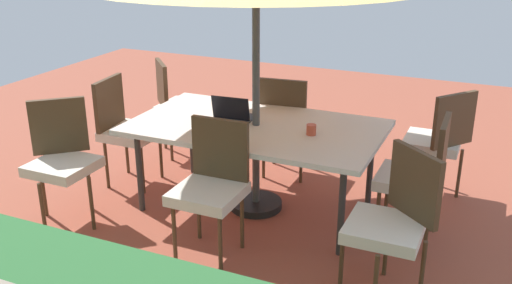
{
  "coord_description": "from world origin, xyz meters",
  "views": [
    {
      "loc": [
        -1.8,
        4.06,
        2.29
      ],
      "look_at": [
        0.0,
        0.0,
        0.6
      ],
      "focal_mm": 40.89,
      "sensor_mm": 36.0,
      "label": 1
    }
  ],
  "objects_px": {
    "laptop": "(234,114)",
    "chair_north": "(212,182)",
    "dining_table": "(256,130)",
    "chair_southwest": "(438,138)",
    "chair_east": "(125,126)",
    "chair_west": "(419,173)",
    "chair_south": "(286,120)",
    "cup": "(311,130)",
    "chair_northwest": "(393,218)",
    "chair_southeast": "(178,102)",
    "chair_northeast": "(62,156)"
  },
  "relations": [
    {
      "from": "dining_table",
      "to": "laptop",
      "type": "distance_m",
      "value": 0.25
    },
    {
      "from": "chair_north",
      "to": "chair_southeast",
      "type": "distance_m",
      "value": 2.0
    },
    {
      "from": "chair_southwest",
      "to": "chair_northeast",
      "type": "relative_size",
      "value": 1.0
    },
    {
      "from": "dining_table",
      "to": "chair_east",
      "type": "xyz_separation_m",
      "value": [
        1.29,
        -0.0,
        -0.15
      ]
    },
    {
      "from": "chair_southeast",
      "to": "chair_east",
      "type": "bearing_deg",
      "value": 133.66
    },
    {
      "from": "chair_northwest",
      "to": "chair_east",
      "type": "xyz_separation_m",
      "value": [
        2.57,
        -0.77,
        0.0
      ]
    },
    {
      "from": "chair_northwest",
      "to": "chair_southeast",
      "type": "xyz_separation_m",
      "value": [
        2.51,
        -1.58,
        0.0
      ]
    },
    {
      "from": "chair_southwest",
      "to": "chair_north",
      "type": "bearing_deg",
      "value": -3.14
    },
    {
      "from": "chair_southeast",
      "to": "chair_west",
      "type": "relative_size",
      "value": 1.0
    },
    {
      "from": "chair_northwest",
      "to": "chair_west",
      "type": "relative_size",
      "value": 1.0
    },
    {
      "from": "dining_table",
      "to": "chair_north",
      "type": "distance_m",
      "value": 0.77
    },
    {
      "from": "cup",
      "to": "chair_south",
      "type": "bearing_deg",
      "value": -56.91
    },
    {
      "from": "chair_south",
      "to": "chair_west",
      "type": "relative_size",
      "value": 1.0
    },
    {
      "from": "chair_northeast",
      "to": "dining_table",
      "type": "bearing_deg",
      "value": -10.53
    },
    {
      "from": "chair_north",
      "to": "chair_south",
      "type": "relative_size",
      "value": 1.0
    },
    {
      "from": "dining_table",
      "to": "chair_northwest",
      "type": "xyz_separation_m",
      "value": [
        -1.28,
        0.77,
        -0.15
      ]
    },
    {
      "from": "dining_table",
      "to": "chair_southwest",
      "type": "bearing_deg",
      "value": -148.35
    },
    {
      "from": "chair_southeast",
      "to": "chair_northeast",
      "type": "bearing_deg",
      "value": 134.73
    },
    {
      "from": "chair_north",
      "to": "dining_table",
      "type": "bearing_deg",
      "value": 88.59
    },
    {
      "from": "chair_south",
      "to": "cup",
      "type": "relative_size",
      "value": 11.98
    },
    {
      "from": "chair_southwest",
      "to": "laptop",
      "type": "xyz_separation_m",
      "value": [
        1.56,
        0.77,
        0.24
      ]
    },
    {
      "from": "chair_south",
      "to": "laptop",
      "type": "bearing_deg",
      "value": 66.2
    },
    {
      "from": "chair_north",
      "to": "chair_south",
      "type": "xyz_separation_m",
      "value": [
        0.01,
        -1.48,
        0.0
      ]
    },
    {
      "from": "chair_northwest",
      "to": "chair_south",
      "type": "distance_m",
      "value": 1.98
    },
    {
      "from": "chair_northeast",
      "to": "chair_southeast",
      "type": "bearing_deg",
      "value": 45.35
    },
    {
      "from": "chair_east",
      "to": "chair_south",
      "type": "xyz_separation_m",
      "value": [
        -1.27,
        -0.72,
        0.0
      ]
    },
    {
      "from": "chair_east",
      "to": "laptop",
      "type": "bearing_deg",
      "value": -93.04
    },
    {
      "from": "laptop",
      "to": "cup",
      "type": "height_order",
      "value": "laptop"
    },
    {
      "from": "cup",
      "to": "chair_southeast",
      "type": "bearing_deg",
      "value": -26.49
    },
    {
      "from": "chair_southeast",
      "to": "chair_south",
      "type": "relative_size",
      "value": 1.0
    },
    {
      "from": "chair_northwest",
      "to": "chair_northeast",
      "type": "relative_size",
      "value": 1.0
    },
    {
      "from": "chair_southwest",
      "to": "chair_north",
      "type": "height_order",
      "value": "same"
    },
    {
      "from": "chair_east",
      "to": "chair_north",
      "type": "bearing_deg",
      "value": -126.57
    },
    {
      "from": "dining_table",
      "to": "chair_southeast",
      "type": "bearing_deg",
      "value": -33.44
    },
    {
      "from": "chair_north",
      "to": "chair_southeast",
      "type": "height_order",
      "value": "same"
    },
    {
      "from": "laptop",
      "to": "chair_north",
      "type": "bearing_deg",
      "value": 100.46
    },
    {
      "from": "chair_southeast",
      "to": "chair_west",
      "type": "bearing_deg",
      "value": -150.2
    },
    {
      "from": "chair_northwest",
      "to": "chair_south",
      "type": "bearing_deg",
      "value": 171.34
    },
    {
      "from": "chair_southwest",
      "to": "chair_south",
      "type": "distance_m",
      "value": 1.36
    },
    {
      "from": "chair_northwest",
      "to": "chair_southeast",
      "type": "relative_size",
      "value": 1.0
    },
    {
      "from": "chair_northeast",
      "to": "chair_west",
      "type": "distance_m",
      "value": 2.74
    },
    {
      "from": "chair_east",
      "to": "chair_west",
      "type": "height_order",
      "value": "same"
    },
    {
      "from": "dining_table",
      "to": "chair_east",
      "type": "bearing_deg",
      "value": -0.08
    },
    {
      "from": "chair_northeast",
      "to": "chair_east",
      "type": "height_order",
      "value": "same"
    },
    {
      "from": "laptop",
      "to": "cup",
      "type": "bearing_deg",
      "value": 167.72
    },
    {
      "from": "chair_southwest",
      "to": "chair_northwest",
      "type": "relative_size",
      "value": 1.0
    },
    {
      "from": "chair_southeast",
      "to": "chair_south",
      "type": "bearing_deg",
      "value": -136.78
    },
    {
      "from": "dining_table",
      "to": "chair_northwest",
      "type": "bearing_deg",
      "value": 148.97
    },
    {
      "from": "chair_south",
      "to": "chair_north",
      "type": "bearing_deg",
      "value": 83.9
    },
    {
      "from": "chair_southeast",
      "to": "laptop",
      "type": "bearing_deg",
      "value": -169.47
    }
  ]
}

